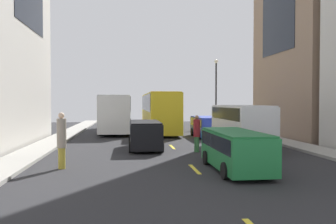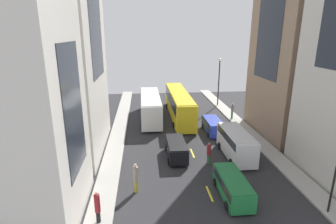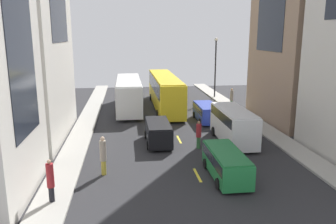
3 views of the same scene
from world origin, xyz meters
name	(u,v)px [view 1 (image 1 of 3)]	position (x,y,z in m)	size (l,w,h in m)	color
ground_plane	(161,136)	(0.00, 0.00, 0.00)	(41.40, 41.40, 0.00)	#28282B
sidewalk_west	(63,136)	(-7.79, 0.00, 0.07)	(1.82, 44.00, 0.15)	#9E9B93
sidewalk_east	(252,134)	(7.79, 0.00, 0.07)	(1.82, 44.00, 0.15)	#9E9B93
lane_stripe_1	(195,169)	(0.00, -14.00, 0.01)	(0.16, 2.00, 0.01)	yellow
lane_stripe_2	(172,147)	(0.00, -7.00, 0.01)	(0.16, 2.00, 0.01)	yellow
lane_stripe_3	(161,136)	(0.00, 0.00, 0.01)	(0.16, 2.00, 0.01)	yellow
lane_stripe_4	(154,129)	(0.00, 7.00, 0.01)	(0.16, 2.00, 0.01)	yellow
lane_stripe_5	(150,125)	(0.00, 14.00, 0.01)	(0.16, 2.00, 0.01)	yellow
lane_stripe_6	(146,121)	(0.00, 21.00, 0.01)	(0.16, 2.00, 0.01)	yellow
city_bus_white	(116,110)	(-3.77, 4.42, 2.01)	(2.80, 11.56, 3.35)	silver
streetcar_yellow	(158,109)	(0.24, 5.01, 2.13)	(2.70, 14.73, 3.59)	yellow
delivery_van_white	(241,123)	(3.98, -8.15, 1.52)	(2.25, 6.05, 2.58)	white
car_green_0	(235,147)	(1.55, -14.49, 0.94)	(1.88, 4.71, 1.60)	#1E7238
car_black_1	(145,133)	(-1.71, -7.76, 0.97)	(1.90, 4.39, 1.64)	black
car_blue_2	(207,125)	(3.47, -1.61, 0.96)	(1.96, 4.56, 1.62)	#2338AD
pedestrian_crossing_near	(62,139)	(-5.45, -13.23, 1.24)	(0.38, 0.38, 2.34)	gold
pedestrian_waiting_curb	(236,117)	(7.38, 3.11, 1.34)	(0.35, 0.35, 2.22)	#336B38
pedestrian_crossing_mid	(197,133)	(1.07, -9.23, 1.08)	(0.38, 0.38, 2.04)	#336B38
streetlamp_near	(216,85)	(7.38, 10.32, 4.72)	(0.44, 0.44, 7.51)	black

